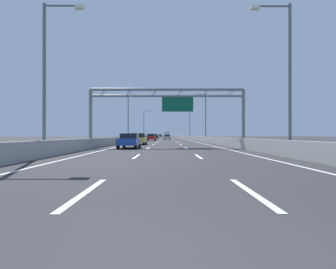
% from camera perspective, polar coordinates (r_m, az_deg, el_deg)
% --- Properties ---
extents(ground_plane, '(260.00, 260.00, 0.00)m').
position_cam_1_polar(ground_plane, '(101.91, -0.27, -0.82)').
color(ground_plane, '#2D2D30').
extents(lane_dash_left_0, '(0.16, 3.00, 0.01)m').
position_cam_1_polar(lane_dash_left_0, '(5.82, -18.34, -12.48)').
color(lane_dash_left_0, white).
rests_on(lane_dash_left_0, ground_plane).
extents(lane_dash_left_1, '(0.16, 3.00, 0.01)m').
position_cam_1_polar(lane_dash_left_1, '(14.57, -7.26, -5.02)').
color(lane_dash_left_1, white).
rests_on(lane_dash_left_1, ground_plane).
extents(lane_dash_left_2, '(0.16, 3.00, 0.01)m').
position_cam_1_polar(lane_dash_left_2, '(23.51, -4.59, -3.15)').
color(lane_dash_left_2, white).
rests_on(lane_dash_left_2, ground_plane).
extents(lane_dash_left_3, '(0.16, 3.00, 0.01)m').
position_cam_1_polar(lane_dash_left_3, '(32.48, -3.40, -2.31)').
color(lane_dash_left_3, white).
rests_on(lane_dash_left_3, ground_plane).
extents(lane_dash_left_4, '(0.16, 3.00, 0.01)m').
position_cam_1_polar(lane_dash_left_4, '(41.46, -2.72, -1.84)').
color(lane_dash_left_4, white).
rests_on(lane_dash_left_4, ground_plane).
extents(lane_dash_left_5, '(0.16, 3.00, 0.01)m').
position_cam_1_polar(lane_dash_left_5, '(50.45, -2.29, -1.53)').
color(lane_dash_left_5, white).
rests_on(lane_dash_left_5, ground_plane).
extents(lane_dash_left_6, '(0.16, 3.00, 0.01)m').
position_cam_1_polar(lane_dash_left_6, '(59.45, -1.99, -1.32)').
color(lane_dash_left_6, white).
rests_on(lane_dash_left_6, ground_plane).
extents(lane_dash_left_7, '(0.16, 3.00, 0.01)m').
position_cam_1_polar(lane_dash_left_7, '(68.44, -1.76, -1.16)').
color(lane_dash_left_7, white).
rests_on(lane_dash_left_7, ground_plane).
extents(lane_dash_left_8, '(0.16, 3.00, 0.01)m').
position_cam_1_polar(lane_dash_left_8, '(77.44, -1.59, -1.04)').
color(lane_dash_left_8, white).
rests_on(lane_dash_left_8, ground_plane).
extents(lane_dash_left_9, '(0.16, 3.00, 0.01)m').
position_cam_1_polar(lane_dash_left_9, '(86.43, -1.46, -0.94)').
color(lane_dash_left_9, white).
rests_on(lane_dash_left_9, ground_plane).
extents(lane_dash_left_10, '(0.16, 3.00, 0.01)m').
position_cam_1_polar(lane_dash_left_10, '(95.43, -1.35, -0.86)').
color(lane_dash_left_10, white).
rests_on(lane_dash_left_10, ground_plane).
extents(lane_dash_left_11, '(0.16, 3.00, 0.01)m').
position_cam_1_polar(lane_dash_left_11, '(104.43, -1.25, -0.80)').
color(lane_dash_left_11, white).
rests_on(lane_dash_left_11, ground_plane).
extents(lane_dash_left_12, '(0.16, 3.00, 0.01)m').
position_cam_1_polar(lane_dash_left_12, '(113.43, -1.18, -0.74)').
color(lane_dash_left_12, white).
rests_on(lane_dash_left_12, ground_plane).
extents(lane_dash_left_13, '(0.16, 3.00, 0.01)m').
position_cam_1_polar(lane_dash_left_13, '(122.43, -1.11, -0.70)').
color(lane_dash_left_13, white).
rests_on(lane_dash_left_13, ground_plane).
extents(lane_dash_left_14, '(0.16, 3.00, 0.01)m').
position_cam_1_polar(lane_dash_left_14, '(131.42, -1.06, -0.66)').
color(lane_dash_left_14, white).
rests_on(lane_dash_left_14, ground_plane).
extents(lane_dash_left_15, '(0.16, 3.00, 0.01)m').
position_cam_1_polar(lane_dash_left_15, '(140.42, -1.01, -0.62)').
color(lane_dash_left_15, white).
rests_on(lane_dash_left_15, ground_plane).
extents(lane_dash_left_16, '(0.16, 3.00, 0.01)m').
position_cam_1_polar(lane_dash_left_16, '(149.42, -0.96, -0.59)').
color(lane_dash_left_16, white).
rests_on(lane_dash_left_16, ground_plane).
extents(lane_dash_left_17, '(0.16, 3.00, 0.01)m').
position_cam_1_polar(lane_dash_left_17, '(158.42, -0.93, -0.56)').
color(lane_dash_left_17, white).
rests_on(lane_dash_left_17, ground_plane).
extents(lane_dash_right_0, '(0.16, 3.00, 0.01)m').
position_cam_1_polar(lane_dash_right_0, '(5.85, 18.50, -12.43)').
color(lane_dash_right_0, white).
rests_on(lane_dash_right_0, ground_plane).
extents(lane_dash_right_1, '(0.16, 3.00, 0.01)m').
position_cam_1_polar(lane_dash_right_1, '(14.58, 6.98, -5.02)').
color(lane_dash_right_1, white).
rests_on(lane_dash_right_1, ground_plane).
extents(lane_dash_right_2, '(0.16, 3.00, 0.01)m').
position_cam_1_polar(lane_dash_right_2, '(23.51, 4.20, -3.15)').
color(lane_dash_right_2, white).
rests_on(lane_dash_right_2, ground_plane).
extents(lane_dash_right_3, '(0.16, 3.00, 0.01)m').
position_cam_1_polar(lane_dash_right_3, '(32.48, 2.96, -2.31)').
color(lane_dash_right_3, white).
rests_on(lane_dash_right_3, ground_plane).
extents(lane_dash_right_4, '(0.16, 3.00, 0.01)m').
position_cam_1_polar(lane_dash_right_4, '(41.47, 2.25, -1.84)').
color(lane_dash_right_4, white).
rests_on(lane_dash_right_4, ground_plane).
extents(lane_dash_right_5, '(0.16, 3.00, 0.01)m').
position_cam_1_polar(lane_dash_right_5, '(50.46, 1.80, -1.53)').
color(lane_dash_right_5, white).
rests_on(lane_dash_right_5, ground_plane).
extents(lane_dash_right_6, '(0.16, 3.00, 0.01)m').
position_cam_1_polar(lane_dash_right_6, '(59.45, 1.48, -1.32)').
color(lane_dash_right_6, white).
rests_on(lane_dash_right_6, ground_plane).
extents(lane_dash_right_7, '(0.16, 3.00, 0.01)m').
position_cam_1_polar(lane_dash_right_7, '(68.44, 1.25, -1.16)').
color(lane_dash_right_7, white).
rests_on(lane_dash_right_7, ground_plane).
extents(lane_dash_right_8, '(0.16, 3.00, 0.01)m').
position_cam_1_polar(lane_dash_right_8, '(77.44, 1.07, -1.04)').
color(lane_dash_right_8, white).
rests_on(lane_dash_right_8, ground_plane).
extents(lane_dash_right_9, '(0.16, 3.00, 0.01)m').
position_cam_1_polar(lane_dash_right_9, '(86.44, 0.93, -0.94)').
color(lane_dash_right_9, white).
rests_on(lane_dash_right_9, ground_plane).
extents(lane_dash_right_10, '(0.16, 3.00, 0.01)m').
position_cam_1_polar(lane_dash_right_10, '(95.43, 0.82, -0.86)').
color(lane_dash_right_10, white).
rests_on(lane_dash_right_10, ground_plane).
extents(lane_dash_right_11, '(0.16, 3.00, 0.01)m').
position_cam_1_polar(lane_dash_right_11, '(104.43, 0.72, -0.80)').
color(lane_dash_right_11, white).
rests_on(lane_dash_right_11, ground_plane).
extents(lane_dash_right_12, '(0.16, 3.00, 0.01)m').
position_cam_1_polar(lane_dash_right_12, '(113.43, 0.64, -0.74)').
color(lane_dash_right_12, white).
rests_on(lane_dash_right_12, ground_plane).
extents(lane_dash_right_13, '(0.16, 3.00, 0.01)m').
position_cam_1_polar(lane_dash_right_13, '(122.43, 0.57, -0.70)').
color(lane_dash_right_13, white).
rests_on(lane_dash_right_13, ground_plane).
extents(lane_dash_right_14, '(0.16, 3.00, 0.01)m').
position_cam_1_polar(lane_dash_right_14, '(131.43, 0.51, -0.66)').
color(lane_dash_right_14, white).
rests_on(lane_dash_right_14, ground_plane).
extents(lane_dash_right_15, '(0.16, 3.00, 0.01)m').
position_cam_1_polar(lane_dash_right_15, '(140.42, 0.46, -0.62)').
color(lane_dash_right_15, white).
rests_on(lane_dash_right_15, ground_plane).
extents(lane_dash_right_16, '(0.16, 3.00, 0.01)m').
position_cam_1_polar(lane_dash_right_16, '(149.42, 0.42, -0.59)').
color(lane_dash_right_16, white).
rests_on(lane_dash_right_16, ground_plane).
extents(lane_dash_right_17, '(0.16, 3.00, 0.01)m').
position_cam_1_polar(lane_dash_right_17, '(158.42, 0.38, -0.56)').
color(lane_dash_right_17, white).
rests_on(lane_dash_right_17, ground_plane).
extents(edge_line_left, '(0.16, 176.00, 0.01)m').
position_cam_1_polar(edge_line_left, '(90.07, -3.61, -0.91)').
color(edge_line_left, white).
rests_on(edge_line_left, ground_plane).
extents(edge_line_right, '(0.16, 176.00, 0.01)m').
position_cam_1_polar(edge_line_right, '(90.07, 3.08, -0.91)').
color(edge_line_right, white).
rests_on(edge_line_right, ground_plane).
extents(barrier_left, '(0.45, 220.00, 0.95)m').
position_cam_1_polar(barrier_left, '(112.12, -3.80, -0.51)').
color(barrier_left, '#9E9E99').
rests_on(barrier_left, ground_plane).
extents(barrier_right, '(0.45, 220.00, 0.95)m').
position_cam_1_polar(barrier_right, '(112.12, 3.26, -0.51)').
color(barrier_right, '#9E9E99').
rests_on(barrier_right, ground_plane).
extents(sign_gantry, '(16.97, 0.36, 6.36)m').
position_cam_1_polar(sign_gantry, '(27.22, 0.10, 7.51)').
color(sign_gantry, gray).
rests_on(sign_gantry, ground_plane).
extents(streetlamp_left_near, '(2.58, 0.28, 9.50)m').
position_cam_1_polar(streetlamp_left_near, '(17.72, -25.81, 13.42)').
color(streetlamp_left_near, slate).
rests_on(streetlamp_left_near, ground_plane).
extents(streetlamp_right_near, '(2.58, 0.28, 9.50)m').
position_cam_1_polar(streetlamp_right_near, '(17.75, 25.47, 13.40)').
color(streetlamp_right_near, slate).
rests_on(streetlamp_right_near, ground_plane).
extents(streetlamp_left_mid, '(2.58, 0.28, 9.50)m').
position_cam_1_polar(streetlamp_left_mid, '(50.04, -8.85, 4.64)').
color(streetlamp_left_mid, slate).
rests_on(streetlamp_left_mid, ground_plane).
extents(streetlamp_right_mid, '(2.58, 0.28, 9.50)m').
position_cam_1_polar(streetlamp_right_mid, '(50.05, 8.36, 4.64)').
color(streetlamp_right_mid, slate).
rests_on(streetlamp_right_mid, ground_plane).
extents(streetlamp_left_far, '(2.58, 0.28, 9.50)m').
position_cam_1_polar(streetlamp_left_far, '(83.51, -5.40, 2.73)').
color(streetlamp_left_far, slate).
rests_on(streetlamp_left_far, ground_plane).
extents(streetlamp_right_far, '(2.58, 0.28, 9.50)m').
position_cam_1_polar(streetlamp_right_far, '(83.52, 4.87, 2.73)').
color(streetlamp_right_far, slate).
rests_on(streetlamp_right_far, ground_plane).
extents(blue_car, '(1.78, 4.23, 1.40)m').
position_cam_1_polar(blue_car, '(24.00, -8.83, -1.39)').
color(blue_car, '#2347AD').
rests_on(blue_car, ground_plane).
extents(black_car, '(1.89, 4.28, 1.54)m').
position_cam_1_polar(black_car, '(77.68, -3.03, -0.46)').
color(black_car, black).
rests_on(black_car, ground_plane).
extents(red_car, '(1.89, 4.60, 1.51)m').
position_cam_1_polar(red_car, '(54.52, -3.84, -0.63)').
color(red_car, red).
rests_on(red_car, ground_plane).
extents(yellow_car, '(1.78, 4.47, 1.48)m').
position_cam_1_polar(yellow_car, '(32.95, -6.70, -0.98)').
color(yellow_car, yellow).
rests_on(yellow_car, ground_plane).
extents(silver_car, '(1.85, 4.28, 1.34)m').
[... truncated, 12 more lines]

